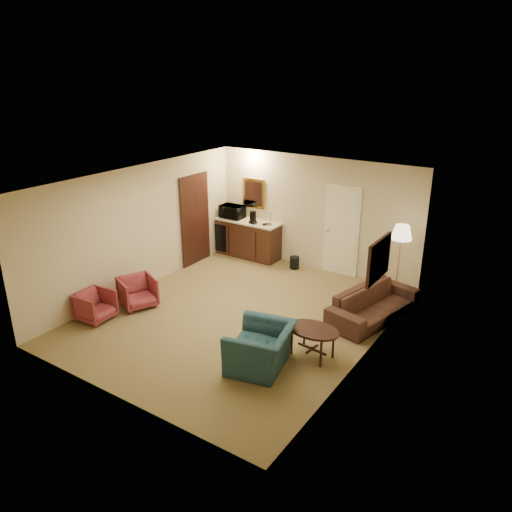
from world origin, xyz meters
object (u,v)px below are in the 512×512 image
(teal_armchair, at_px, (261,341))
(waste_bin, at_px, (294,263))
(sofa, at_px, (374,299))
(microwave, at_px, (232,210))
(coffee_table, at_px, (312,342))
(rose_chair_near, at_px, (138,291))
(wetbar_cabinet, at_px, (248,239))
(floor_lamp, at_px, (399,262))
(coffee_maker, at_px, (253,217))
(rose_chair_far, at_px, (95,304))

(teal_armchair, height_order, waste_bin, teal_armchair)
(sofa, distance_m, microwave, 4.56)
(teal_armchair, distance_m, coffee_table, 0.92)
(rose_chair_near, bearing_deg, waste_bin, -1.48)
(wetbar_cabinet, bearing_deg, floor_lamp, -4.75)
(sofa, bearing_deg, waste_bin, 74.03)
(coffee_table, xyz_separation_m, coffee_maker, (-3.24, 3.10, 0.81))
(wetbar_cabinet, height_order, coffee_table, wetbar_cabinet)
(sofa, xyz_separation_m, teal_armchair, (-0.88, -2.51, 0.06))
(sofa, bearing_deg, coffee_table, -178.16)
(rose_chair_far, distance_m, waste_bin, 4.64)
(teal_armchair, bearing_deg, rose_chair_far, -96.53)
(rose_chair_far, xyz_separation_m, floor_lamp, (4.35, 4.00, 0.47))
(rose_chair_near, xyz_separation_m, waste_bin, (1.60, 3.42, -0.19))
(rose_chair_far, bearing_deg, waste_bin, -27.15)
(sofa, bearing_deg, rose_chair_far, 136.88)
(wetbar_cabinet, relative_size, rose_chair_near, 2.46)
(coffee_maker, bearing_deg, waste_bin, 12.07)
(wetbar_cabinet, height_order, rose_chair_far, wetbar_cabinet)
(rose_chair_near, height_order, microwave, microwave)
(microwave, bearing_deg, sofa, -19.74)
(sofa, relative_size, rose_chair_near, 3.03)
(teal_armchair, bearing_deg, coffee_table, 130.51)
(coffee_table, xyz_separation_m, waste_bin, (-2.10, 3.14, -0.11))
(coffee_table, xyz_separation_m, microwave, (-3.92, 3.20, 0.86))
(microwave, xyz_separation_m, coffee_maker, (0.69, -0.10, -0.05))
(rose_chair_near, relative_size, coffee_table, 0.76)
(sofa, relative_size, coffee_table, 2.29)
(sofa, bearing_deg, rose_chair_near, 129.91)
(teal_armchair, bearing_deg, rose_chair_near, -111.04)
(coffee_maker, bearing_deg, teal_armchair, -44.81)
(sofa, height_order, teal_armchair, teal_armchair)
(wetbar_cabinet, xyz_separation_m, coffee_maker, (0.21, -0.11, 0.61))
(floor_lamp, height_order, microwave, floor_lamp)
(rose_chair_far, height_order, floor_lamp, floor_lamp)
(coffee_maker, bearing_deg, floor_lamp, 6.65)
(rose_chair_near, relative_size, microwave, 1.16)
(coffee_table, relative_size, coffee_maker, 2.98)
(rose_chair_far, bearing_deg, coffee_maker, -13.23)
(coffee_table, bearing_deg, wetbar_cabinet, 137.03)
(rose_chair_far, relative_size, coffee_maker, 2.10)
(coffee_maker, bearing_deg, rose_chair_near, -87.89)
(sofa, bearing_deg, floor_lamp, 10.28)
(rose_chair_near, relative_size, rose_chair_far, 1.08)
(floor_lamp, bearing_deg, coffee_maker, 176.75)
(teal_armchair, xyz_separation_m, coffee_table, (0.53, 0.72, -0.20))
(wetbar_cabinet, relative_size, coffee_maker, 5.57)
(wetbar_cabinet, distance_m, coffee_maker, 0.65)
(coffee_table, bearing_deg, rose_chair_near, -175.80)
(teal_armchair, relative_size, waste_bin, 3.68)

